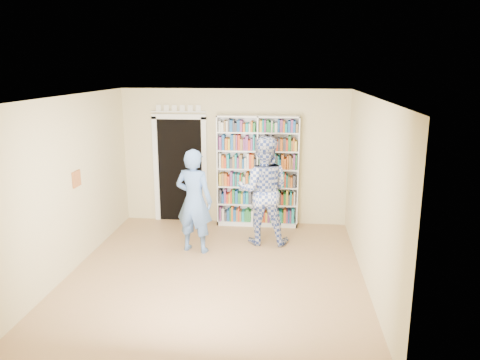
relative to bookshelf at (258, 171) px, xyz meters
name	(u,v)px	position (x,y,z in m)	size (l,w,h in m)	color
floor	(216,273)	(-0.49, -2.34, -1.11)	(5.00, 5.00, 0.00)	#A17C4E
ceiling	(214,97)	(-0.49, -2.34, 1.59)	(5.00, 5.00, 0.00)	white
wall_back	(234,157)	(-0.49, 0.16, 0.24)	(4.50, 4.50, 0.00)	beige
wall_left	(70,185)	(-2.74, -2.34, 0.24)	(5.00, 5.00, 0.00)	beige
wall_right	(370,193)	(1.76, -2.34, 0.24)	(5.00, 5.00, 0.00)	beige
bookshelf	(258,171)	(0.00, 0.00, 0.00)	(1.60, 0.30, 2.20)	white
doorway	(180,165)	(-1.59, 0.13, 0.07)	(1.10, 0.08, 2.43)	black
wall_art	(77,179)	(-2.72, -2.14, 0.29)	(0.03, 0.25, 0.25)	brown
man_blue	(194,201)	(-0.98, -1.48, -0.22)	(0.65, 0.43, 1.79)	#4F73B0
man_plaid	(263,191)	(0.16, -0.97, -0.14)	(0.94, 0.74, 1.94)	#2F4491
paper_sheet	(270,194)	(0.28, -1.16, -0.15)	(0.20, 0.01, 0.28)	white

